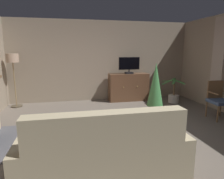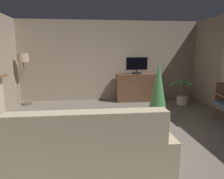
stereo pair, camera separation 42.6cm
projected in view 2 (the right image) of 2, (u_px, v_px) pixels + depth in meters
ground_plane at (125, 135)px, 4.09m from camera, size 6.66×6.61×0.04m
wall_back at (110, 61)px, 6.82m from camera, size 6.66×0.10×2.68m
rug_central at (105, 132)px, 4.17m from camera, size 2.25×1.97×0.01m
tv_cabinet at (136, 88)px, 6.74m from camera, size 1.34×0.49×0.93m
television at (137, 65)px, 6.54m from camera, size 0.71×0.20×0.55m
coffee_table at (98, 119)px, 3.88m from camera, size 1.09×0.51×0.42m
tv_remote at (100, 114)px, 4.00m from camera, size 0.09×0.18×0.02m
folded_newspaper at (103, 118)px, 3.79m from camera, size 0.35×0.30×0.01m
sofa_floral at (89, 157)px, 2.55m from camera, size 2.08×0.92×1.04m
potted_plant_tall_palm_by_window at (158, 90)px, 4.66m from camera, size 0.39×0.39×1.41m
potted_plant_leafy_by_curtain at (182, 98)px, 6.34m from camera, size 0.76×0.79×0.82m
cat at (53, 126)px, 4.24m from camera, size 0.43×0.60×0.22m
floor_lamp at (24, 64)px, 6.13m from camera, size 0.35×0.35×1.61m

